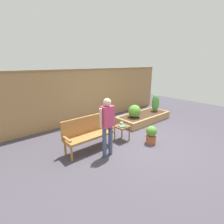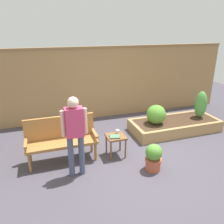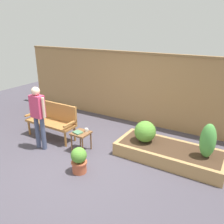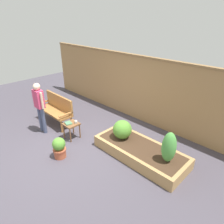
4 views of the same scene
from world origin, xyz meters
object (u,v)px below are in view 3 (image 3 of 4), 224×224
object	(u,v)px
book_on_table	(78,132)
side_table	(81,136)
garden_bench	(53,118)
cup_on_table	(87,130)
shrub_far_corner	(208,141)
potted_boxwood	(79,160)
person_by_bench	(38,113)
shrub_near_bench	(145,132)

from	to	relation	value
book_on_table	side_table	bearing A→B (deg)	65.50
garden_bench	cup_on_table	bearing A→B (deg)	-5.50
garden_bench	side_table	bearing A→B (deg)	-11.51
shrub_far_corner	book_on_table	bearing A→B (deg)	-164.75
shrub_far_corner	potted_boxwood	bearing A→B (deg)	-146.82
side_table	person_by_bench	xyz separation A→B (m)	(-0.93, -0.41, 0.54)
book_on_table	shrub_far_corner	distance (m)	2.87
potted_boxwood	person_by_bench	size ratio (longest dim) A/B	0.36
book_on_table	potted_boxwood	distance (m)	0.91
garden_bench	book_on_table	world-z (taller)	garden_bench
shrub_far_corner	person_by_bench	bearing A→B (deg)	-163.13
garden_bench	potted_boxwood	size ratio (longest dim) A/B	2.58
side_table	potted_boxwood	world-z (taller)	potted_boxwood
garden_bench	cup_on_table	size ratio (longest dim) A/B	12.87
garden_bench	potted_boxwood	bearing A→B (deg)	-30.43
side_table	cup_on_table	xyz separation A→B (m)	(0.08, 0.11, 0.12)
book_on_table	shrub_near_bench	bearing A→B (deg)	40.87
book_on_table	potted_boxwood	size ratio (longest dim) A/B	0.37
garden_bench	side_table	size ratio (longest dim) A/B	3.00
cup_on_table	shrub_far_corner	world-z (taller)	shrub_far_corner
person_by_bench	cup_on_table	bearing A→B (deg)	27.47
cup_on_table	shrub_far_corner	size ratio (longest dim) A/B	0.15
side_table	shrub_far_corner	xyz separation A→B (m)	(2.72, 0.69, 0.28)
garden_bench	side_table	world-z (taller)	garden_bench
potted_boxwood	person_by_bench	xyz separation A→B (m)	(-1.45, 0.33, 0.64)
book_on_table	shrub_far_corner	size ratio (longest dim) A/B	0.28
book_on_table	shrub_near_bench	distance (m)	1.58
side_table	person_by_bench	size ratio (longest dim) A/B	0.31
cup_on_table	book_on_table	distance (m)	0.22
cup_on_table	potted_boxwood	xyz separation A→B (m)	(0.44, -0.85, -0.23)
garden_bench	cup_on_table	xyz separation A→B (m)	(1.21, -0.12, -0.03)
potted_boxwood	cup_on_table	bearing A→B (deg)	117.28
garden_bench	shrub_near_bench	bearing A→B (deg)	10.59
garden_bench	book_on_table	distance (m)	1.12
book_on_table	person_by_bench	world-z (taller)	person_by_bench
potted_boxwood	shrub_near_bench	distance (m)	1.67
cup_on_table	book_on_table	size ratio (longest dim) A/B	0.54
shrub_far_corner	person_by_bench	world-z (taller)	person_by_bench
side_table	garden_bench	bearing A→B (deg)	168.49
cup_on_table	person_by_bench	world-z (taller)	person_by_bench
book_on_table	shrub_near_bench	xyz separation A→B (m)	(1.39, 0.75, 0.06)
side_table	shrub_near_bench	size ratio (longest dim) A/B	0.96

